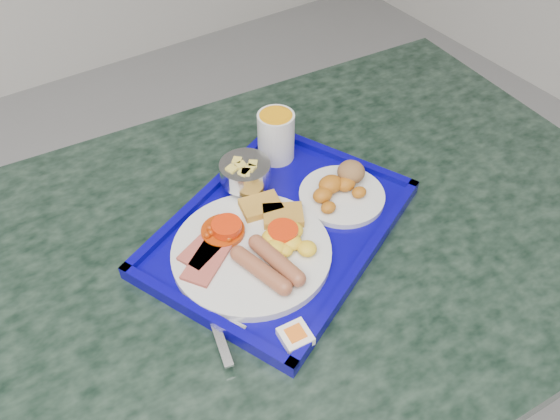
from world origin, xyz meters
name	(u,v)px	position (x,y,z in m)	size (l,w,h in m)	color
table	(292,301)	(1.03, 0.91, 0.59)	(1.35, 0.96, 0.80)	slate
tray	(280,229)	(1.01, 0.93, 0.81)	(0.54, 0.48, 0.03)	#08027E
main_plate	(256,247)	(0.94, 0.90, 0.83)	(0.26, 0.26, 0.04)	silver
bread_plate	(342,189)	(1.14, 0.93, 0.83)	(0.15, 0.15, 0.05)	silver
fruit_bowl	(245,173)	(1.01, 1.04, 0.86)	(0.09, 0.09, 0.06)	silver
juice_cup	(276,135)	(1.10, 1.08, 0.87)	(0.07, 0.07, 0.10)	silver
spoon	(211,282)	(0.85, 0.88, 0.82)	(0.08, 0.14, 0.01)	silver
knife	(211,311)	(0.82, 0.84, 0.82)	(0.01, 0.19, 0.00)	silver
jam_packet	(295,336)	(0.90, 0.73, 0.82)	(0.05, 0.05, 0.02)	white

